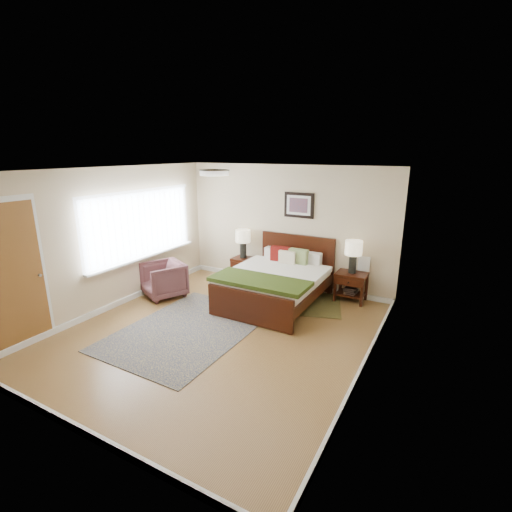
% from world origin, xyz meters
% --- Properties ---
extents(floor, '(5.00, 5.00, 0.00)m').
position_xyz_m(floor, '(0.00, 0.00, 0.00)').
color(floor, olive).
rests_on(floor, ground).
extents(back_wall, '(4.50, 0.04, 2.50)m').
position_xyz_m(back_wall, '(0.00, 2.50, 1.25)').
color(back_wall, '#C8B691').
rests_on(back_wall, ground).
extents(front_wall, '(4.50, 0.04, 2.50)m').
position_xyz_m(front_wall, '(0.00, -2.50, 1.25)').
color(front_wall, '#C8B691').
rests_on(front_wall, ground).
extents(left_wall, '(0.04, 5.00, 2.50)m').
position_xyz_m(left_wall, '(-2.25, 0.00, 1.25)').
color(left_wall, '#C8B691').
rests_on(left_wall, ground).
extents(right_wall, '(0.04, 5.00, 2.50)m').
position_xyz_m(right_wall, '(2.25, 0.00, 1.25)').
color(right_wall, '#C8B691').
rests_on(right_wall, ground).
extents(ceiling, '(4.50, 5.00, 0.02)m').
position_xyz_m(ceiling, '(0.00, 0.00, 2.50)').
color(ceiling, white).
rests_on(ceiling, back_wall).
extents(window, '(0.11, 2.72, 1.32)m').
position_xyz_m(window, '(-2.20, 0.70, 1.38)').
color(window, silver).
rests_on(window, left_wall).
extents(door, '(0.06, 1.00, 2.18)m').
position_xyz_m(door, '(-2.23, -1.75, 1.07)').
color(door, silver).
rests_on(door, ground).
extents(ceil_fixture, '(0.44, 0.44, 0.08)m').
position_xyz_m(ceil_fixture, '(0.00, 0.00, 2.47)').
color(ceil_fixture, white).
rests_on(ceil_fixture, ceiling).
extents(bed, '(1.69, 2.05, 1.10)m').
position_xyz_m(bed, '(0.28, 1.49, 0.51)').
color(bed, '#351208').
rests_on(bed, ground).
extents(wall_art, '(0.62, 0.05, 0.50)m').
position_xyz_m(wall_art, '(0.28, 2.47, 1.72)').
color(wall_art, black).
rests_on(wall_art, back_wall).
extents(nightstand_left, '(0.44, 0.40, 0.52)m').
position_xyz_m(nightstand_left, '(-0.90, 2.25, 0.41)').
color(nightstand_left, '#351208').
rests_on(nightstand_left, ground).
extents(nightstand_right, '(0.56, 0.42, 0.56)m').
position_xyz_m(nightstand_right, '(1.47, 2.26, 0.35)').
color(nightstand_right, '#351208').
rests_on(nightstand_right, ground).
extents(lamp_left, '(0.31, 0.31, 0.61)m').
position_xyz_m(lamp_left, '(-0.90, 2.27, 0.94)').
color(lamp_left, black).
rests_on(lamp_left, nightstand_left).
extents(lamp_right, '(0.31, 0.31, 0.61)m').
position_xyz_m(lamp_right, '(1.47, 2.27, 0.98)').
color(lamp_right, black).
rests_on(lamp_right, nightstand_right).
extents(armchair, '(0.98, 0.99, 0.68)m').
position_xyz_m(armchair, '(-1.80, 0.75, 0.34)').
color(armchair, brown).
rests_on(armchair, ground).
extents(rug_persian, '(1.88, 2.64, 0.01)m').
position_xyz_m(rug_persian, '(-0.48, -0.16, 0.01)').
color(rug_persian, '#0C163F').
rests_on(rug_persian, ground).
extents(rug_navy, '(1.07, 1.31, 0.01)m').
position_xyz_m(rug_navy, '(1.03, 1.80, 0.01)').
color(rug_navy, black).
rests_on(rug_navy, ground).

